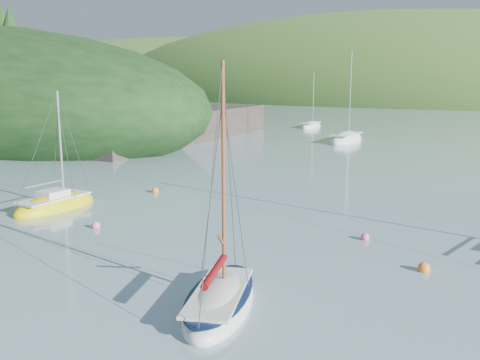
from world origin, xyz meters
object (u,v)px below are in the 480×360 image
Objects in this scene: daysailer_white at (220,302)px; distant_sloop_a at (346,140)px; distant_sloop_c at (311,126)px; sailboat_yellow at (55,206)px.

distant_sloop_a reaches higher than daysailer_white.
daysailer_white is 0.96× the size of distant_sloop_c.
daysailer_white is at bearing -73.36° from distant_sloop_c.
daysailer_white is at bearing -76.18° from distant_sloop_a.
sailboat_yellow is 0.82× the size of distant_sloop_c.
distant_sloop_a is at bearing -57.74° from distant_sloop_c.
distant_sloop_c is (-11.90, 13.60, -0.03)m from distant_sloop_a.
sailboat_yellow is (-15.94, 5.12, -0.03)m from daysailer_white.
daysailer_white is 0.75× the size of distant_sloop_a.
distant_sloop_a reaches higher than sailboat_yellow.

